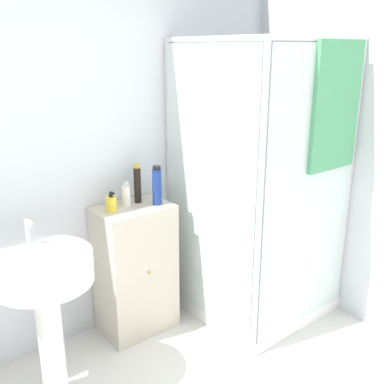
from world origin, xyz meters
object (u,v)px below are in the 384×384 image
Objects in this scene: shampoo_bottle_tall_black at (137,184)px; sink at (45,286)px; soap_dispenser at (111,204)px; shampoo_bottle_blue at (157,186)px; lotion_bottle_white at (126,196)px.

sink is at bearing -157.83° from shampoo_bottle_tall_black.
shampoo_bottle_blue is at bearing -13.10° from soap_dispenser.
lotion_bottle_white reaches higher than soap_dispenser.
shampoo_bottle_blue is (0.29, -0.07, 0.07)m from soap_dispenser.
sink is at bearing -155.92° from lotion_bottle_white.
lotion_bottle_white is at bearing 14.13° from soap_dispenser.
shampoo_bottle_blue is 0.20m from lotion_bottle_white.
shampoo_bottle_tall_black is at bearing 124.44° from shampoo_bottle_blue.
lotion_bottle_white is (0.12, 0.03, 0.02)m from soap_dispenser.
lotion_bottle_white is at bearing 149.67° from shampoo_bottle_blue.
shampoo_bottle_tall_black reaches higher than soap_dispenser.
sink is at bearing -153.84° from soap_dispenser.
shampoo_bottle_tall_black is (0.21, 0.04, 0.07)m from soap_dispenser.
sink is 0.90m from shampoo_bottle_blue.
soap_dispenser is at bearing -165.87° from lotion_bottle_white.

